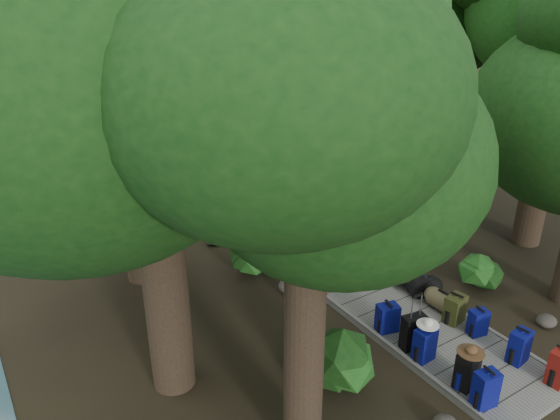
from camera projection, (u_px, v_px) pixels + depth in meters
ground at (345, 276)px, 12.38m from camera, size 120.00×120.00×0.00m
sand_beach at (122, 121)px, 24.67m from camera, size 40.00×22.00×0.02m
boardwalk at (319, 256)px, 13.12m from camera, size 2.00×12.00×0.12m
backpack_left_a at (486, 387)px, 8.46m from camera, size 0.41×0.32×0.70m
backpack_left_b at (468, 368)px, 8.85m from camera, size 0.45×0.36×0.74m
backpack_left_c at (425, 343)px, 9.47m from camera, size 0.38×0.29×0.68m
backpack_left_d at (388, 317)px, 10.25m from camera, size 0.45×0.38×0.60m
backpack_right_a at (560, 365)px, 8.93m from camera, size 0.42×0.32×0.70m
backpack_right_b at (520, 345)px, 9.42m from camera, size 0.41×0.32×0.67m
backpack_right_c at (478, 321)px, 10.14m from camera, size 0.37×0.30×0.57m
backpack_right_d at (455, 308)px, 10.50m from camera, size 0.45×0.36×0.62m
duffel_right_khaki at (443, 302)px, 10.90m from camera, size 0.40×0.58×0.38m
duffel_right_black at (414, 280)px, 11.56m from camera, size 0.70×0.89×0.49m
suitcase_on_boardwalk at (413, 332)px, 9.76m from camera, size 0.47×0.32×0.67m
lone_suitcase_on_sand at (205, 160)px, 18.77m from camera, size 0.43×0.32×0.61m
hat_brown at (471, 349)px, 8.60m from camera, size 0.44×0.44×0.13m
hat_white at (428, 322)px, 9.35m from camera, size 0.39×0.39×0.13m
kayak at (86, 158)px, 19.37m from camera, size 1.92×3.48×0.34m
sun_lounger at (241, 137)px, 21.44m from camera, size 1.05×1.79×0.55m
tree_right_c at (406, 44)px, 14.17m from camera, size 5.29×5.29×9.16m
tree_right_e at (321, 42)px, 18.19m from camera, size 4.59×4.59×8.26m
tree_left_a at (308, 198)px, 6.43m from camera, size 4.73×4.73×7.89m
tree_left_b at (145, 83)px, 7.19m from camera, size 5.59×5.59×10.07m
tree_left_c at (119, 77)px, 10.49m from camera, size 5.15×5.15×8.96m
tree_back_a at (90, 13)px, 21.38m from camera, size 5.48×5.48×9.49m
tree_back_c at (225, 12)px, 24.47m from camera, size 5.07×5.07×9.12m
palm_right_a at (304, 56)px, 16.42m from camera, size 4.64×4.64×7.90m
palm_right_b at (272, 42)px, 21.13m from camera, size 3.88×3.88×7.50m
palm_right_c at (191, 37)px, 21.13m from camera, size 4.93×4.93×7.84m
palm_left_a at (36, 107)px, 13.55m from camera, size 4.08×4.08×6.49m
rock_left_b at (294, 366)px, 9.47m from camera, size 0.34×0.30×0.18m
rock_left_c at (291, 286)px, 11.74m from camera, size 0.54×0.49×0.30m
rock_left_d at (212, 241)px, 13.77m from camera, size 0.34×0.30×0.19m
rock_right_a at (546, 321)px, 10.63m from camera, size 0.42×0.37×0.23m
rock_right_b at (476, 272)px, 12.24m from camera, size 0.54×0.49×0.30m
rock_right_c at (343, 228)px, 14.45m from camera, size 0.31×0.28×0.17m
rock_right_d at (330, 186)px, 17.08m from camera, size 0.53×0.48×0.29m
shrub_left_a at (336, 360)px, 8.99m from camera, size 1.14×1.14×1.03m
shrub_left_b at (253, 257)px, 12.32m from camera, size 0.95×0.95×0.85m
shrub_left_c at (135, 209)px, 14.31m from camera, size 1.35×1.35×1.21m
shrub_right_a at (485, 273)px, 11.65m from camera, size 0.97×0.97×0.88m
shrub_right_b at (389, 204)px, 14.86m from camera, size 1.11×1.11×1.00m
shrub_right_c at (276, 175)px, 17.25m from camera, size 0.90×0.90×0.81m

